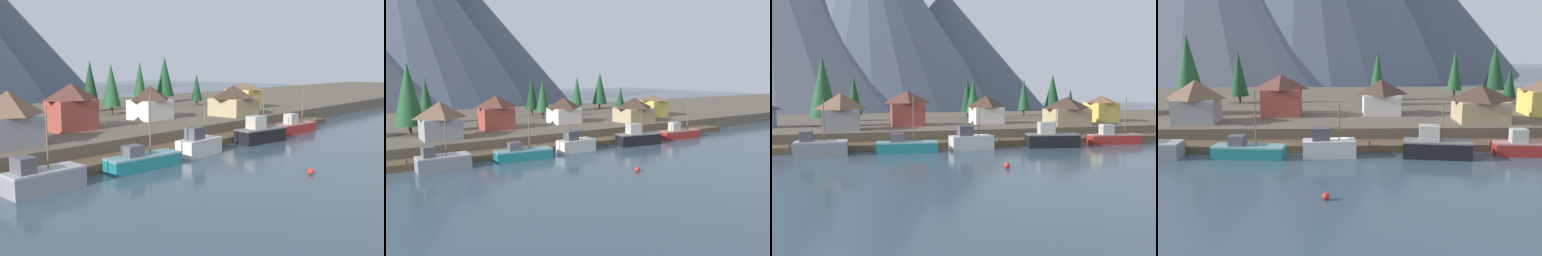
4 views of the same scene
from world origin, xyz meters
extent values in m
cube|color=#384C5B|center=(0.00, 20.00, -0.50)|extent=(400.00, 400.00, 1.00)
cube|color=brown|center=(0.00, 2.00, 0.50)|extent=(80.00, 4.00, 1.00)
cylinder|color=brown|center=(-28.00, 0.20, 0.80)|extent=(0.36, 0.36, 1.60)
cylinder|color=brown|center=(-20.00, 0.20, 0.80)|extent=(0.36, 0.36, 1.60)
cylinder|color=brown|center=(-12.00, 0.20, 0.80)|extent=(0.36, 0.36, 1.60)
cylinder|color=brown|center=(-4.00, 0.20, 0.80)|extent=(0.36, 0.36, 1.60)
cylinder|color=brown|center=(4.00, 0.20, 0.80)|extent=(0.36, 0.36, 1.60)
cylinder|color=brown|center=(12.00, 0.20, 0.80)|extent=(0.36, 0.36, 1.60)
cylinder|color=brown|center=(20.00, 0.20, 0.80)|extent=(0.36, 0.36, 1.60)
cylinder|color=brown|center=(28.00, 0.20, 0.80)|extent=(0.36, 0.36, 1.60)
cylinder|color=brown|center=(36.00, 0.20, 0.80)|extent=(0.36, 0.36, 1.60)
cube|color=brown|center=(0.00, 32.00, 1.25)|extent=(400.00, 56.00, 2.50)
cone|color=#475160|center=(26.31, 148.74, 30.78)|extent=(106.32, 106.32, 61.55)
cube|color=gray|center=(-23.42, -1.73, 0.92)|extent=(7.27, 3.16, 1.85)
cube|color=#9F9FA2|center=(-23.42, -1.73, 1.95)|extent=(7.27, 3.16, 0.20)
cube|color=#4C4C51|center=(-25.39, -1.72, 2.78)|extent=(1.60, 2.14, 1.47)
cylinder|color=brown|center=(-22.97, -1.74, 5.00)|extent=(0.15, 0.15, 5.90)
cube|color=#196B70|center=(-11.24, -2.00, 0.70)|extent=(9.24, 3.71, 1.41)
cube|color=#679496|center=(-11.24, -2.00, 1.51)|extent=(9.24, 3.71, 0.20)
cube|color=#4C4C51|center=(-12.68, -1.85, 2.23)|extent=(2.12, 1.98, 1.24)
cylinder|color=brown|center=(-10.27, -2.11, 5.03)|extent=(0.16, 0.16, 6.85)
cube|color=silver|center=(-1.17, -1.68, 0.99)|extent=(6.79, 3.09, 1.97)
cube|color=silver|center=(-1.17, -1.68, 2.07)|extent=(6.79, 3.09, 0.20)
cube|color=#4C4C51|center=(-2.18, -1.75, 2.96)|extent=(2.30, 1.79, 1.58)
cylinder|color=brown|center=(0.09, -1.61, 4.46)|extent=(0.19, 0.19, 4.57)
cylinder|color=brown|center=(-0.61, -1.65, 3.72)|extent=(1.76, 0.24, 0.35)
cube|color=black|center=(12.43, -2.35, 0.99)|extent=(8.82, 4.35, 1.98)
cube|color=slate|center=(12.43, -2.35, 2.08)|extent=(8.82, 4.35, 0.20)
cube|color=#B2AD9E|center=(11.40, -2.19, 3.13)|extent=(2.77, 2.34, 1.91)
cylinder|color=brown|center=(13.00, -2.44, 4.56)|extent=(0.13, 0.13, 4.76)
cylinder|color=brown|center=(12.04, -2.29, 4.09)|extent=(2.41, 0.46, 0.28)
cube|color=maroon|center=(24.58, -1.72, 0.75)|extent=(9.27, 3.18, 1.50)
cube|color=#AD6C6A|center=(24.58, -1.72, 1.60)|extent=(9.27, 3.18, 0.20)
cube|color=#B2AD9E|center=(23.04, -1.58, 2.57)|extent=(2.18, 1.81, 1.75)
cylinder|color=brown|center=(26.49, -1.88, 4.92)|extent=(0.16, 0.16, 6.46)
cube|color=gold|center=(33.00, 15.30, 4.53)|extent=(5.08, 6.26, 4.06)
pyramid|color=brown|center=(33.00, 15.30, 7.33)|extent=(5.33, 6.58, 1.53)
cube|color=silver|center=(7.08, 16.31, 4.16)|extent=(5.96, 5.49, 3.31)
pyramid|color=#422D23|center=(7.08, 16.31, 7.01)|extent=(6.26, 5.76, 2.40)
cube|color=gray|center=(-21.05, 9.48, 4.27)|extent=(6.14, 5.33, 3.53)
pyramid|color=brown|center=(-21.05, 9.48, 7.43)|extent=(6.44, 5.60, 2.80)
cube|color=tan|center=(21.38, 9.25, 4.09)|extent=(7.27, 6.47, 3.18)
pyramid|color=#422D23|center=(21.38, 9.25, 6.83)|extent=(7.63, 6.79, 2.30)
cube|color=#9E4238|center=(-9.13, 15.07, 4.67)|extent=(6.18, 4.39, 4.33)
pyramid|color=brown|center=(-9.13, 15.07, 7.98)|extent=(6.49, 4.61, 2.30)
cylinder|color=#4C3823|center=(-19.13, 30.31, 3.20)|extent=(0.50, 0.50, 1.40)
cone|color=#194223|center=(-19.13, 30.31, 8.24)|extent=(3.50, 3.50, 8.67)
cylinder|color=#4C3823|center=(7.94, 34.29, 3.26)|extent=(0.50, 0.50, 1.51)
cone|color=#14381E|center=(7.94, 34.29, 8.31)|extent=(3.33, 3.33, 8.59)
cylinder|color=#4C3823|center=(-24.53, 17.48, 3.34)|extent=(0.50, 0.50, 1.69)
cone|color=#1E4C28|center=(-24.53, 17.48, 9.87)|extent=(5.35, 5.35, 11.36)
cylinder|color=#4C3823|center=(32.80, 28.11, 3.03)|extent=(0.50, 0.50, 1.06)
cone|color=#14381E|center=(32.80, 28.11, 6.58)|extent=(2.58, 2.58, 6.04)
cylinder|color=#4C3823|center=(33.60, 39.22, 3.28)|extent=(0.50, 0.50, 1.56)
cone|color=#194223|center=(33.60, 39.22, 8.89)|extent=(4.57, 4.57, 9.68)
cylinder|color=#4C3823|center=(7.35, 26.98, 3.26)|extent=(0.50, 0.50, 1.51)
cone|color=#1E4C28|center=(7.35, 26.98, 7.98)|extent=(3.46, 3.46, 7.93)
cylinder|color=#4C3823|center=(24.83, 38.59, 3.23)|extent=(0.50, 0.50, 1.47)
cone|color=#1E4C28|center=(24.83, 38.59, 8.27)|extent=(3.15, 3.15, 8.60)
sphere|color=red|center=(-1.17, -17.44, 0.35)|extent=(0.70, 0.70, 0.70)
camera|label=1|loc=(-44.54, -38.67, 11.63)|focal=41.62mm
camera|label=2|loc=(-35.67, -55.68, 13.53)|focal=35.37mm
camera|label=3|loc=(-17.99, -61.39, 9.22)|focal=37.34mm
camera|label=4|loc=(0.04, -57.31, 14.63)|focal=42.23mm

